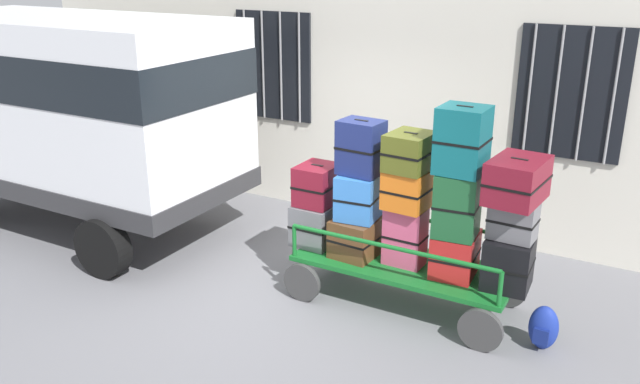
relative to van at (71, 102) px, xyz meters
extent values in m
plane|color=slate|center=(3.55, -0.23, -1.70)|extent=(40.00, 40.00, 0.00)
cube|color=silver|center=(3.55, 2.26, 0.80)|extent=(12.00, 0.30, 5.00)
cube|color=black|center=(1.75, 2.09, 0.30)|extent=(1.20, 0.04, 1.50)
cylinder|color=gray|center=(1.30, 2.05, 0.30)|extent=(0.03, 0.03, 1.50)
cylinder|color=gray|center=(1.60, 2.05, 0.30)|extent=(0.03, 0.03, 1.50)
cylinder|color=gray|center=(1.90, 2.05, 0.30)|extent=(0.03, 0.03, 1.50)
cylinder|color=gray|center=(2.20, 2.05, 0.30)|extent=(0.03, 0.03, 1.50)
cube|color=black|center=(5.75, 2.09, 0.30)|extent=(1.20, 0.04, 1.50)
cylinder|color=gray|center=(5.30, 2.05, 0.30)|extent=(0.03, 0.03, 1.50)
cylinder|color=gray|center=(5.60, 2.05, 0.30)|extent=(0.03, 0.03, 1.50)
cylinder|color=gray|center=(5.90, 2.05, 0.30)|extent=(0.03, 0.03, 1.50)
cylinder|color=gray|center=(6.20, 2.05, 0.30)|extent=(0.03, 0.03, 1.50)
cube|color=silver|center=(0.00, 0.01, 0.01)|extent=(4.41, 1.98, 2.11)
cube|color=black|center=(0.00, 0.01, 0.44)|extent=(4.43, 2.00, 0.55)
cube|color=#2D2D30|center=(0.00, 0.01, -0.93)|extent=(4.45, 2.02, 0.24)
cylinder|color=black|center=(1.41, -0.98, -1.35)|extent=(0.70, 0.22, 0.70)
cube|color=#146023|center=(4.63, 0.10, -1.25)|extent=(2.25, 0.90, 0.05)
cylinder|color=#383838|center=(5.59, -0.37, -1.49)|extent=(0.42, 0.06, 0.42)
cylinder|color=#383838|center=(5.59, 0.57, -1.49)|extent=(0.42, 0.06, 0.42)
cylinder|color=#383838|center=(3.67, -0.37, -1.49)|extent=(0.42, 0.06, 0.42)
cylinder|color=#383838|center=(3.67, 0.57, -1.49)|extent=(0.42, 0.06, 0.42)
cylinder|color=#146023|center=(5.72, -0.31, -1.06)|extent=(0.04, 0.04, 0.34)
cylinder|color=#146023|center=(5.72, 0.51, -1.06)|extent=(0.04, 0.04, 0.34)
cylinder|color=#146023|center=(3.54, -0.31, -1.06)|extent=(0.04, 0.04, 0.34)
cylinder|color=#146023|center=(3.54, 0.51, -1.06)|extent=(0.04, 0.04, 0.34)
cylinder|color=#146023|center=(4.63, -0.31, -0.88)|extent=(2.17, 0.04, 0.04)
cylinder|color=#146023|center=(4.63, 0.51, -0.88)|extent=(2.17, 0.04, 0.04)
cube|color=slate|center=(3.58, 0.12, -1.00)|extent=(0.44, 0.55, 0.45)
cube|color=black|center=(3.58, 0.12, -1.00)|extent=(0.45, 0.56, 0.02)
cube|color=black|center=(3.58, 0.12, -0.78)|extent=(0.15, 0.03, 0.02)
cube|color=maroon|center=(3.58, 0.11, -0.55)|extent=(0.39, 0.46, 0.43)
cube|color=black|center=(3.58, 0.11, -0.55)|extent=(0.40, 0.47, 0.02)
cube|color=black|center=(3.58, 0.11, -0.34)|extent=(0.14, 0.03, 0.02)
cube|color=brown|center=(4.11, 0.08, -1.02)|extent=(0.47, 0.61, 0.40)
cube|color=black|center=(4.11, 0.08, -1.02)|extent=(0.48, 0.62, 0.02)
cube|color=black|center=(4.11, 0.08, -0.83)|extent=(0.15, 0.04, 0.02)
cube|color=#3372C6|center=(4.11, 0.06, -0.58)|extent=(0.44, 0.46, 0.47)
cube|color=black|center=(4.11, 0.06, -0.58)|extent=(0.45, 0.47, 0.02)
cube|color=black|center=(4.11, 0.06, -0.35)|extent=(0.14, 0.04, 0.02)
cube|color=navy|center=(4.11, 0.09, -0.06)|extent=(0.45, 0.36, 0.56)
cube|color=black|center=(4.11, 0.09, -0.06)|extent=(0.46, 0.37, 0.02)
cube|color=black|center=(4.11, 0.09, 0.21)|extent=(0.15, 0.04, 0.02)
cube|color=#CC4C72|center=(4.63, 0.08, -0.92)|extent=(0.41, 0.27, 0.61)
cube|color=black|center=(4.63, 0.08, -0.92)|extent=(0.42, 0.28, 0.02)
cube|color=black|center=(4.63, 0.08, -0.62)|extent=(0.14, 0.03, 0.02)
cube|color=orange|center=(4.63, 0.11, -0.42)|extent=(0.44, 0.47, 0.39)
cube|color=black|center=(4.63, 0.11, -0.42)|extent=(0.45, 0.48, 0.02)
cube|color=black|center=(4.63, 0.11, -0.23)|extent=(0.14, 0.04, 0.02)
cube|color=#4C5119|center=(4.63, 0.10, -0.03)|extent=(0.43, 0.50, 0.37)
cube|color=black|center=(4.63, 0.10, -0.03)|extent=(0.44, 0.51, 0.02)
cube|color=black|center=(4.63, 0.10, 0.15)|extent=(0.14, 0.04, 0.02)
cube|color=#B21E1E|center=(5.15, 0.11, -1.01)|extent=(0.44, 0.51, 0.43)
cube|color=black|center=(5.15, 0.11, -1.01)|extent=(0.45, 0.53, 0.02)
cube|color=black|center=(5.15, 0.11, -0.80)|extent=(0.14, 0.04, 0.02)
cube|color=#194C28|center=(5.15, 0.06, -0.47)|extent=(0.43, 0.43, 0.63)
cube|color=black|center=(5.15, 0.06, -0.47)|extent=(0.45, 0.44, 0.02)
cube|color=black|center=(5.15, 0.06, -0.16)|extent=(0.14, 0.04, 0.02)
cube|color=#0F5960|center=(5.15, 0.07, 0.16)|extent=(0.44, 0.42, 0.63)
cube|color=black|center=(5.15, 0.07, 0.16)|extent=(0.45, 0.43, 0.02)
cube|color=black|center=(5.15, 0.07, 0.47)|extent=(0.15, 0.03, 0.02)
cube|color=black|center=(5.68, 0.10, -0.98)|extent=(0.46, 0.46, 0.49)
cube|color=black|center=(5.68, 0.10, -0.98)|extent=(0.47, 0.47, 0.02)
cube|color=black|center=(5.68, 0.10, -0.74)|extent=(0.15, 0.04, 0.02)
cube|color=slate|center=(5.68, 0.11, -0.54)|extent=(0.43, 0.30, 0.37)
cube|color=black|center=(5.68, 0.11, -0.54)|extent=(0.44, 0.31, 0.02)
cube|color=black|center=(5.68, 0.11, -0.36)|extent=(0.15, 0.04, 0.02)
cube|color=maroon|center=(5.68, 0.11, -0.15)|extent=(0.50, 0.67, 0.40)
cube|color=black|center=(5.68, 0.11, -0.15)|extent=(0.51, 0.68, 0.02)
cube|color=black|center=(5.68, 0.11, 0.04)|extent=(0.16, 0.04, 0.02)
ellipsoid|color=navy|center=(6.09, -0.05, -1.48)|extent=(0.27, 0.19, 0.44)
cube|color=navy|center=(6.09, -0.15, -1.52)|extent=(0.14, 0.06, 0.15)
camera|label=1|loc=(6.89, -5.70, 1.77)|focal=36.97mm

